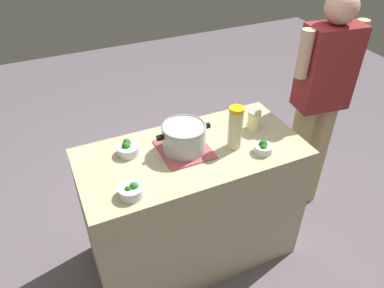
{
  "coord_description": "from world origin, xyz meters",
  "views": [
    {
      "loc": [
        -0.69,
        -1.53,
        2.19
      ],
      "look_at": [
        0.0,
        0.0,
        0.95
      ],
      "focal_mm": 34.32,
      "sensor_mm": 36.0,
      "label": 1
    }
  ],
  "objects_px": {
    "broccoli_bowl_center": "(263,148)",
    "broccoli_bowl_back": "(128,149)",
    "cooking_pot": "(184,137)",
    "person_cook": "(319,103)",
    "mason_jar": "(254,120)",
    "broccoli_bowl_front": "(131,191)",
    "lemonade_pitcher": "(235,128)"
  },
  "relations": [
    {
      "from": "broccoli_bowl_center",
      "to": "broccoli_bowl_back",
      "type": "height_order",
      "value": "broccoli_bowl_back"
    },
    {
      "from": "cooking_pot",
      "to": "broccoli_bowl_center",
      "type": "relative_size",
      "value": 3.05
    },
    {
      "from": "person_cook",
      "to": "mason_jar",
      "type": "bearing_deg",
      "value": -175.63
    },
    {
      "from": "person_cook",
      "to": "broccoli_bowl_front",
      "type": "bearing_deg",
      "value": -168.05
    },
    {
      "from": "broccoli_bowl_front",
      "to": "broccoli_bowl_center",
      "type": "distance_m",
      "value": 0.79
    },
    {
      "from": "lemonade_pitcher",
      "to": "person_cook",
      "type": "xyz_separation_m",
      "value": [
        0.76,
        0.16,
        -0.11
      ]
    },
    {
      "from": "broccoli_bowl_back",
      "to": "cooking_pot",
      "type": "bearing_deg",
      "value": -18.16
    },
    {
      "from": "mason_jar",
      "to": "broccoli_bowl_back",
      "type": "bearing_deg",
      "value": 174.58
    },
    {
      "from": "mason_jar",
      "to": "broccoli_bowl_back",
      "type": "height_order",
      "value": "mason_jar"
    },
    {
      "from": "cooking_pot",
      "to": "broccoli_bowl_front",
      "type": "height_order",
      "value": "cooking_pot"
    },
    {
      "from": "cooking_pot",
      "to": "mason_jar",
      "type": "distance_m",
      "value": 0.48
    },
    {
      "from": "cooking_pot",
      "to": "broccoli_bowl_back",
      "type": "height_order",
      "value": "cooking_pot"
    },
    {
      "from": "broccoli_bowl_front",
      "to": "person_cook",
      "type": "xyz_separation_m",
      "value": [
        1.42,
        0.3,
        -0.01
      ]
    },
    {
      "from": "mason_jar",
      "to": "person_cook",
      "type": "relative_size",
      "value": 0.07
    },
    {
      "from": "broccoli_bowl_center",
      "to": "lemonade_pitcher",
      "type": "bearing_deg",
      "value": 137.16
    },
    {
      "from": "mason_jar",
      "to": "person_cook",
      "type": "height_order",
      "value": "person_cook"
    },
    {
      "from": "broccoli_bowl_front",
      "to": "broccoli_bowl_back",
      "type": "relative_size",
      "value": 1.01
    },
    {
      "from": "cooking_pot",
      "to": "lemonade_pitcher",
      "type": "relative_size",
      "value": 1.22
    },
    {
      "from": "broccoli_bowl_front",
      "to": "broccoli_bowl_back",
      "type": "bearing_deg",
      "value": 76.2
    },
    {
      "from": "lemonade_pitcher",
      "to": "mason_jar",
      "type": "xyz_separation_m",
      "value": [
        0.2,
        0.12,
        -0.07
      ]
    },
    {
      "from": "lemonade_pitcher",
      "to": "person_cook",
      "type": "distance_m",
      "value": 0.78
    },
    {
      "from": "mason_jar",
      "to": "broccoli_bowl_center",
      "type": "xyz_separation_m",
      "value": [
        -0.08,
        -0.23,
        -0.03
      ]
    },
    {
      "from": "lemonade_pitcher",
      "to": "broccoli_bowl_front",
      "type": "distance_m",
      "value": 0.69
    },
    {
      "from": "broccoli_bowl_front",
      "to": "broccoli_bowl_center",
      "type": "relative_size",
      "value": 1.19
    },
    {
      "from": "mason_jar",
      "to": "broccoli_bowl_back",
      "type": "xyz_separation_m",
      "value": [
        -0.79,
        0.07,
        -0.03
      ]
    },
    {
      "from": "cooking_pot",
      "to": "lemonade_pitcher",
      "type": "bearing_deg",
      "value": -18.03
    },
    {
      "from": "broccoli_bowl_front",
      "to": "lemonade_pitcher",
      "type": "bearing_deg",
      "value": 12.13
    },
    {
      "from": "broccoli_bowl_back",
      "to": "person_cook",
      "type": "height_order",
      "value": "person_cook"
    },
    {
      "from": "broccoli_bowl_front",
      "to": "mason_jar",
      "type": "bearing_deg",
      "value": 16.58
    },
    {
      "from": "mason_jar",
      "to": "broccoli_bowl_front",
      "type": "distance_m",
      "value": 0.91
    },
    {
      "from": "broccoli_bowl_front",
      "to": "broccoli_bowl_center",
      "type": "height_order",
      "value": "broccoli_bowl_front"
    },
    {
      "from": "broccoli_bowl_back",
      "to": "broccoli_bowl_center",
      "type": "bearing_deg",
      "value": -23.39
    }
  ]
}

